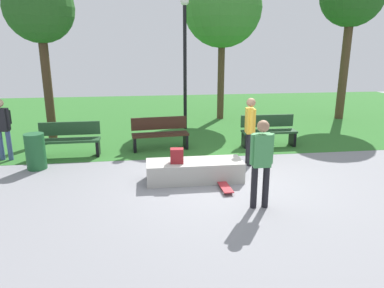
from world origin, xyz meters
name	(u,v)px	position (x,y,z in m)	size (l,w,h in m)	color
ground_plane	(216,182)	(0.00, 0.00, 0.00)	(28.00, 28.00, 0.00)	gray
grass_lawn	(180,115)	(0.00, 7.89, 0.00)	(26.60, 12.22, 0.01)	#2D6B28
concrete_ledge	(195,171)	(-0.45, 0.16, 0.22)	(2.11, 0.73, 0.45)	#A8A59E
backpack_on_ledge	(177,156)	(-0.84, 0.10, 0.61)	(0.28, 0.20, 0.32)	maroon
skater_performing_trick	(261,158)	(0.55, -1.35, 0.96)	(0.43, 0.22, 1.65)	black
skater_watching	(250,126)	(1.05, 1.07, 0.98)	(0.23, 0.43, 1.68)	black
skateboard_by_ledge	(224,186)	(0.10, -0.39, 0.06)	(0.24, 0.81, 0.08)	#A5262D
park_bench_near_lamppost	(70,139)	(-3.53, 2.41, 0.48)	(1.61, 0.49, 0.91)	#1E4223
park_bench_far_right	(268,130)	(2.11, 2.66, 0.48)	(1.60, 0.48, 0.91)	#1E4223
park_bench_far_left	(160,133)	(-1.09, 2.74, 0.48)	(1.64, 0.61, 0.91)	#331E14
tree_broad_elm	(39,10)	(-4.36, 4.04, 3.86)	(1.97, 1.97, 4.91)	#42301E
tree_leaning_ash	(222,8)	(1.55, 6.86, 4.25)	(2.98, 2.98, 5.76)	#4C3823
lamp_post	(185,52)	(-0.07, 5.22, 2.67)	(0.28, 0.28, 4.42)	black
trash_bin	(36,151)	(-4.14, 1.44, 0.44)	(0.46, 0.46, 0.87)	#1E592D
pedestrian_with_backpack	(3,124)	(-5.12, 2.28, 0.96)	(0.43, 0.38, 1.61)	#3F5184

